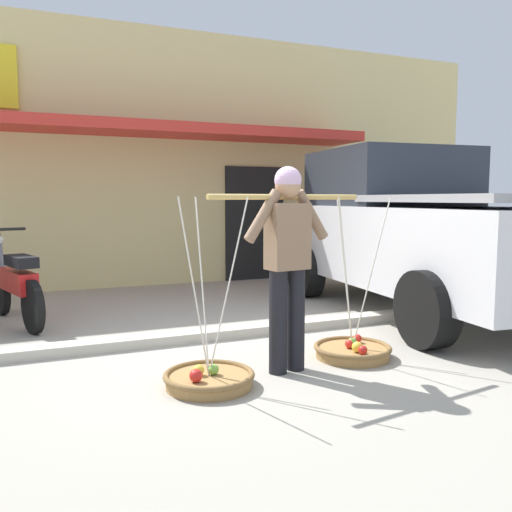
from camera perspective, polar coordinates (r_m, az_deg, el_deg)
The scene contains 8 objects.
ground_plane at distance 4.96m, azimuth -3.67°, elevation -10.77°, with size 90.00×90.00×0.00m, color #9E998C.
sidewalk_curb at distance 5.59m, azimuth -6.08°, elevation -8.33°, with size 20.00×0.24×0.10m, color #BAB4A5.
fruit_vendor at distance 4.43m, azimuth 3.33°, elevation 0.09°, with size 1.44×0.27×1.70m.
fruit_basket_left_side at distance 4.25m, azimuth -5.00°, elevation -12.67°, with size 0.70×0.70×1.45m.
fruit_basket_right_side at distance 5.05m, azimuth 10.13°, elevation -9.70°, with size 0.70×0.70×1.45m.
motorcycle_second_in_row at distance 6.78m, azimuth -23.96°, elevation -2.82°, with size 0.68×1.77×1.09m.
parked_truck at distance 7.23m, azimuth 16.54°, elevation 2.58°, with size 2.49×4.86×2.10m.
storefront_building at distance 11.54m, azimuth -14.23°, elevation 9.16°, with size 13.00×6.00×4.20m.
Camera 1 is at (-1.57, -4.49, 1.43)m, focal length 37.98 mm.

